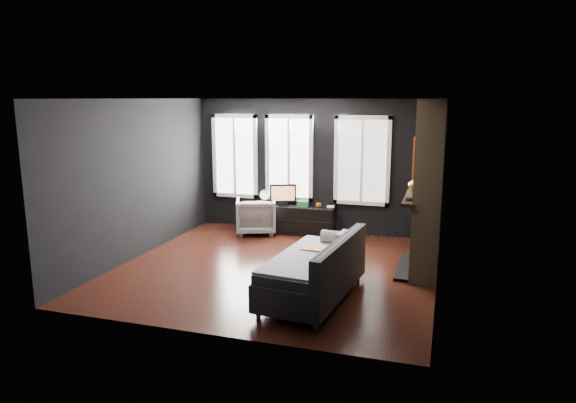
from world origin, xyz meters
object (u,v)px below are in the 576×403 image
(mantel_vase, at_px, (414,183))
(monitor, at_px, (283,193))
(sofa, at_px, (313,267))
(mug, at_px, (319,205))
(book, at_px, (327,202))
(media_console, at_px, (295,219))
(armchair, at_px, (256,214))

(mantel_vase, bearing_deg, monitor, 156.18)
(sofa, relative_size, monitor, 3.75)
(mug, height_order, book, book)
(sofa, relative_size, mug, 18.25)
(sofa, xyz_separation_m, media_console, (-1.24, 3.29, -0.16))
(monitor, height_order, book, monitor)
(monitor, relative_size, mantel_vase, 2.62)
(armchair, bearing_deg, book, 173.30)
(sofa, height_order, media_console, sofa)
(media_console, relative_size, mantel_vase, 7.89)
(armchair, relative_size, monitor, 1.46)
(armchair, height_order, media_console, armchair)
(mug, bearing_deg, mantel_vase, -31.31)
(armchair, xyz_separation_m, mug, (1.25, 0.26, 0.22))
(book, bearing_deg, armchair, -165.56)
(mug, xyz_separation_m, mantel_vase, (1.90, -1.16, 0.71))
(armchair, height_order, book, armchair)
(monitor, bearing_deg, mug, -22.03)
(sofa, height_order, book, sofa)
(sofa, relative_size, book, 10.30)
(armchair, distance_m, mug, 1.29)
(sofa, xyz_separation_m, armchair, (-1.98, 3.00, -0.04))
(armchair, xyz_separation_m, monitor, (0.49, 0.27, 0.41))
(sofa, xyz_separation_m, monitor, (-1.49, 3.28, 0.37))
(armchair, distance_m, mantel_vase, 3.41)
(media_console, relative_size, mug, 14.62)
(monitor, xyz_separation_m, mug, (0.75, -0.01, -0.19))
(mug, relative_size, mantel_vase, 0.54)
(sofa, bearing_deg, mantel_vase, 67.04)
(armchair, relative_size, mantel_vase, 3.83)
(media_console, height_order, book, book)
(book, xyz_separation_m, mantel_vase, (1.76, -1.26, 0.67))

